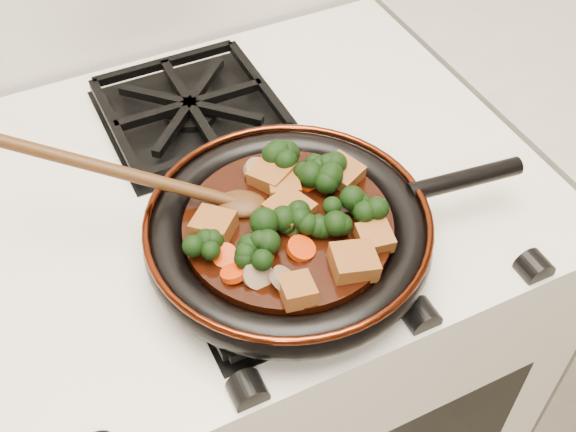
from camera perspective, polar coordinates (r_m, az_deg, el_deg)
name	(u,v)px	position (r m, az deg, el deg)	size (l,w,h in m)	color
stove	(246,367)	(1.27, -3.31, -11.86)	(0.76, 0.60, 0.90)	silver
burner_grate_front	(279,252)	(0.81, -0.74, -2.85)	(0.23, 0.23, 0.03)	black
burner_grate_back	(191,109)	(1.00, -7.70, 8.35)	(0.23, 0.23, 0.03)	black
skillet	(290,231)	(0.79, 0.16, -1.23)	(0.44, 0.32, 0.05)	black
braising_sauce	(288,229)	(0.79, 0.00, -1.03)	(0.23, 0.23, 0.02)	black
tofu_cube_0	(375,238)	(0.76, 6.85, -1.72)	(0.03, 0.04, 0.02)	brown
tofu_cube_1	(297,290)	(0.71, 0.73, -5.88)	(0.04, 0.03, 0.02)	brown
tofu_cube_2	(342,173)	(0.83, 4.31, 3.38)	(0.04, 0.04, 0.02)	brown
tofu_cube_3	(214,226)	(0.77, -5.89, -0.78)	(0.04, 0.04, 0.02)	brown
tofu_cube_4	(284,186)	(0.81, -0.34, 2.35)	(0.04, 0.03, 0.02)	brown
tofu_cube_5	(272,176)	(0.82, -1.26, 3.18)	(0.04, 0.04, 0.02)	brown
tofu_cube_6	(289,211)	(0.78, 0.10, 0.37)	(0.04, 0.04, 0.02)	brown
tofu_cube_7	(354,262)	(0.74, 5.21, -3.66)	(0.04, 0.05, 0.02)	brown
broccoli_floret_0	(281,165)	(0.83, -0.57, 4.06)	(0.06, 0.06, 0.05)	black
broccoli_floret_1	(313,168)	(0.82, 2.00, 3.78)	(0.06, 0.06, 0.06)	black
broccoli_floret_2	(326,225)	(0.77, 3.03, -0.72)	(0.06, 0.06, 0.05)	black
broccoli_floret_3	(364,210)	(0.78, 5.99, 0.47)	(0.06, 0.06, 0.05)	black
broccoli_floret_4	(265,240)	(0.75, -1.85, -1.93)	(0.06, 0.06, 0.05)	black
broccoli_floret_5	(247,261)	(0.73, -3.25, -3.54)	(0.06, 0.06, 0.05)	black
broccoli_floret_6	(294,227)	(0.77, 0.50, -0.88)	(0.06, 0.06, 0.05)	black
broccoli_floret_7	(330,179)	(0.81, 3.31, 2.94)	(0.06, 0.06, 0.06)	black
broccoli_floret_8	(208,249)	(0.75, -6.37, -2.58)	(0.05, 0.05, 0.05)	black
carrot_coin_0	(260,255)	(0.75, -2.24, -3.12)	(0.03, 0.03, 0.01)	red
carrot_coin_1	(225,256)	(0.75, -4.99, -3.15)	(0.03, 0.03, 0.01)	red
carrot_coin_2	(306,180)	(0.82, 1.44, 2.88)	(0.03, 0.03, 0.01)	red
carrot_coin_3	(283,181)	(0.82, -0.40, 2.79)	(0.03, 0.03, 0.01)	red
carrot_coin_4	(301,249)	(0.75, 1.03, -2.60)	(0.03, 0.03, 0.01)	red
carrot_coin_5	(234,273)	(0.73, -4.31, -4.53)	(0.03, 0.03, 0.01)	red
mushroom_slice_0	(257,275)	(0.73, -2.44, -4.64)	(0.03, 0.03, 0.01)	#7C6448
mushroom_slice_1	(257,171)	(0.83, -2.44, 3.61)	(0.03, 0.03, 0.01)	#7C6448
mushroom_slice_2	(284,279)	(0.72, -0.35, -5.02)	(0.03, 0.03, 0.01)	#7C6448
wooden_spoon	(169,185)	(0.79, -9.40, 2.44)	(0.16, 0.11, 0.27)	#3F230D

